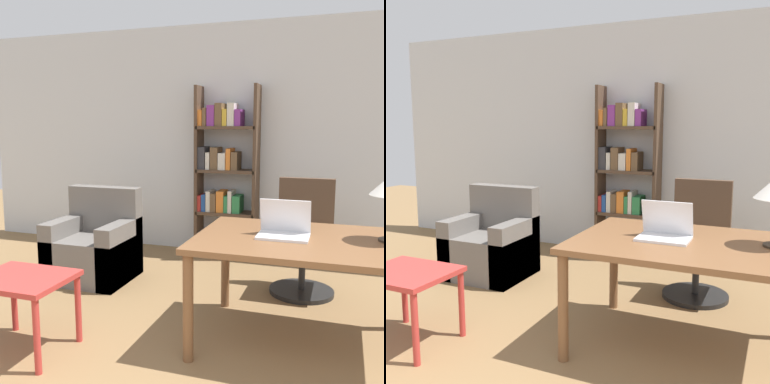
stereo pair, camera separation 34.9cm
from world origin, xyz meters
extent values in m
cube|color=silver|center=(0.00, 4.53, 1.35)|extent=(8.00, 0.06, 2.70)
cube|color=brown|center=(0.45, 2.39, 0.75)|extent=(1.52, 1.08, 0.04)
cylinder|color=brown|center=(-0.25, 1.91, 0.36)|extent=(0.07, 0.07, 0.73)
cylinder|color=brown|center=(-0.25, 2.87, 0.36)|extent=(0.07, 0.07, 0.73)
cube|color=silver|center=(0.28, 2.36, 0.77)|extent=(0.35, 0.25, 0.02)
cube|color=silver|center=(0.28, 2.45, 0.90)|extent=(0.35, 0.08, 0.24)
cube|color=#19233D|center=(0.28, 2.45, 0.90)|extent=(0.31, 0.06, 0.21)
cylinder|color=black|center=(0.34, 3.38, 0.02)|extent=(0.58, 0.58, 0.04)
cylinder|color=#262626|center=(0.34, 3.38, 0.21)|extent=(0.06, 0.06, 0.34)
cube|color=#4C3828|center=(0.34, 3.38, 0.43)|extent=(0.54, 0.54, 0.10)
cube|color=#4C3828|center=(0.34, 3.61, 0.76)|extent=(0.51, 0.08, 0.56)
cube|color=#B2332D|center=(-1.36, 1.69, 0.51)|extent=(0.63, 0.52, 0.04)
cylinder|color=#B2332D|center=(-1.08, 1.46, 0.24)|extent=(0.04, 0.04, 0.49)
cylinder|color=#B2332D|center=(-1.64, 1.92, 0.24)|extent=(0.04, 0.04, 0.49)
cylinder|color=#B2332D|center=(-1.08, 1.92, 0.24)|extent=(0.04, 0.04, 0.49)
cube|color=#66605B|center=(-1.68, 3.11, 0.22)|extent=(0.78, 0.70, 0.43)
cube|color=#66605B|center=(-1.68, 3.38, 0.67)|extent=(0.78, 0.16, 0.47)
cube|color=#66605B|center=(-1.99, 3.11, 0.30)|extent=(0.16, 0.70, 0.60)
cube|color=#66605B|center=(-1.38, 3.11, 0.30)|extent=(0.16, 0.70, 0.60)
cube|color=#4C3828|center=(-0.97, 4.34, 0.99)|extent=(0.04, 0.28, 1.98)
cube|color=#4C3828|center=(-0.28, 4.34, 0.99)|extent=(0.04, 0.28, 1.98)
cube|color=#4C3828|center=(-0.62, 4.34, 0.02)|extent=(0.68, 0.28, 0.04)
cube|color=silver|center=(-0.91, 4.34, 0.15)|extent=(0.07, 0.24, 0.24)
cube|color=silver|center=(-0.84, 4.34, 0.14)|extent=(0.05, 0.24, 0.21)
cube|color=#B72D28|center=(-0.77, 4.34, 0.14)|extent=(0.07, 0.24, 0.20)
cube|color=orange|center=(-0.70, 4.34, 0.15)|extent=(0.07, 0.24, 0.22)
cube|color=gold|center=(-0.63, 4.34, 0.15)|extent=(0.06, 0.24, 0.24)
cube|color=gold|center=(-0.57, 4.34, 0.13)|extent=(0.05, 0.24, 0.18)
cube|color=#2D7F47|center=(-0.50, 4.34, 0.14)|extent=(0.08, 0.24, 0.21)
cube|color=#4C3828|center=(-0.62, 4.34, 0.51)|extent=(0.68, 0.28, 0.04)
cube|color=#B72D28|center=(-0.93, 4.34, 0.62)|extent=(0.04, 0.24, 0.19)
cube|color=#234C99|center=(-0.88, 4.34, 0.63)|extent=(0.05, 0.24, 0.20)
cube|color=silver|center=(-0.82, 4.34, 0.65)|extent=(0.05, 0.24, 0.24)
cube|color=brown|center=(-0.76, 4.34, 0.64)|extent=(0.07, 0.24, 0.22)
cube|color=orange|center=(-0.68, 4.34, 0.65)|extent=(0.08, 0.24, 0.25)
cube|color=#2D7F47|center=(-0.61, 4.34, 0.63)|extent=(0.04, 0.24, 0.19)
cube|color=silver|center=(-0.56, 4.34, 0.66)|extent=(0.04, 0.24, 0.25)
cube|color=#2D7F47|center=(-0.49, 4.34, 0.63)|extent=(0.09, 0.24, 0.20)
cube|color=#4C3828|center=(-0.62, 4.34, 1.01)|extent=(0.68, 0.28, 0.04)
cube|color=#333338|center=(-0.91, 4.34, 1.16)|extent=(0.08, 0.24, 0.26)
cube|color=silver|center=(-0.83, 4.34, 1.12)|extent=(0.05, 0.24, 0.19)
cube|color=brown|center=(-0.76, 4.34, 1.15)|extent=(0.09, 0.24, 0.25)
cube|color=silver|center=(-0.66, 4.34, 1.12)|extent=(0.09, 0.24, 0.19)
cube|color=orange|center=(-0.59, 4.34, 1.15)|extent=(0.05, 0.24, 0.24)
cube|color=brown|center=(-0.52, 4.34, 1.13)|extent=(0.07, 0.24, 0.21)
cube|color=#4C3828|center=(-0.62, 4.34, 1.50)|extent=(0.68, 0.28, 0.04)
cube|color=orange|center=(-0.92, 4.34, 1.61)|extent=(0.05, 0.24, 0.18)
cube|color=brown|center=(-0.87, 4.34, 1.63)|extent=(0.04, 0.24, 0.21)
cube|color=#7F338C|center=(-0.80, 4.34, 1.64)|extent=(0.09, 0.24, 0.23)
cube|color=brown|center=(-0.71, 4.34, 1.65)|extent=(0.08, 0.24, 0.26)
cube|color=gold|center=(-0.63, 4.34, 1.62)|extent=(0.05, 0.24, 0.19)
cube|color=silver|center=(-0.56, 4.34, 1.65)|extent=(0.08, 0.24, 0.26)
cube|color=#7F338C|center=(-0.48, 4.34, 1.61)|extent=(0.07, 0.24, 0.19)
camera|label=1|loc=(0.66, -0.69, 1.53)|focal=42.00mm
camera|label=2|loc=(0.98, -0.56, 1.53)|focal=42.00mm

